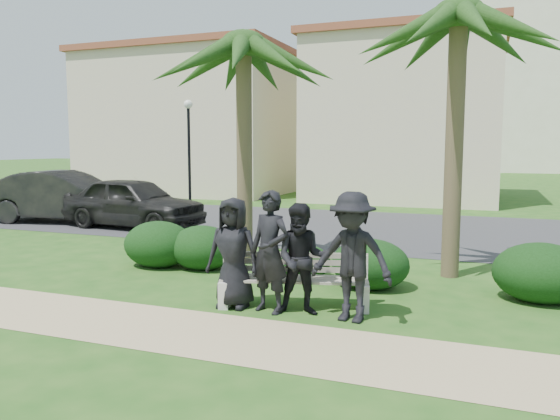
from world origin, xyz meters
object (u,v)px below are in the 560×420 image
Objects in this scene: man_d at (352,257)px; car_a at (133,202)px; man_a at (233,253)px; man_c at (302,259)px; park_bench at (295,284)px; man_b at (270,252)px; car_b at (65,197)px; street_lamp at (189,133)px; palm_right at (459,17)px; palm_left at (244,47)px.

man_d is 0.41× the size of car_a.
man_a is at bearing -129.92° from car_a.
man_a is at bearing 166.65° from man_c.
park_bench is 1.30× the size of man_d.
car_b is (-9.64, 6.49, -0.08)m from man_b.
car_a is (1.85, -6.40, -2.19)m from street_lamp.
palm_right is at bearing 78.86° from man_d.
park_bench is at bearing -125.62° from palm_right.
street_lamp is 6.57m from car_b.
man_c is at bearing -175.41° from man_d.
street_lamp is 15.49m from man_b.
park_bench is at bearing -133.02° from car_b.
palm_right is at bearing -40.57° from street_lamp.
man_c is 11.98m from car_b.
man_b is (0.60, -0.04, 0.06)m from man_a.
palm_left is at bearing 135.87° from man_b.
street_lamp reaches higher than man_a.
palm_right is at bearing 69.79° from man_b.
palm_left reaches higher than car_b.
palm_left is 9.30m from car_b.
street_lamp is at bearing 139.43° from palm_right.
palm_left is at bearing 142.58° from man_d.
street_lamp is at bearing 20.84° from car_a.
palm_right is at bearing 38.73° from park_bench.
palm_right reaches higher than man_b.
man_d is 0.34× the size of palm_left.
man_a is 0.92× the size of man_d.
palm_right is (1.82, 3.15, 3.85)m from man_c.
car_b reaches higher than park_bench.
street_lamp reaches higher than man_c.
man_d reaches higher than man_c.
man_a reaches higher than car_a.
street_lamp is 2.68× the size of man_c.
palm_right is at bearing 44.43° from man_a.
street_lamp is 0.87× the size of car_b.
man_c is 5.14m from palm_left.
man_d is 12.62m from car_b.
park_bench is 0.47× the size of car_b.
palm_right is (2.89, 3.17, 3.82)m from man_a.
man_d is at bearing 16.11° from man_b.
man_a reaches higher than car_b.
man_d is at bearing -35.84° from park_bench.
palm_right is at bearing 45.76° from man_c.
street_lamp is 2.42× the size of man_b.
man_a is 11.10m from car_b.
palm_left reaches higher than man_a.
man_c is (0.22, -0.31, 0.45)m from park_bench.
street_lamp is 15.13m from man_a.
palm_right is 12.95m from car_b.
park_bench is 1.15m from man_d.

